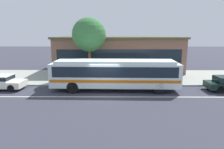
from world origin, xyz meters
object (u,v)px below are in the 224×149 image
bus_stop_sign (166,69)px  street_tree_near_stop (89,35)px  pedestrian_walking_along_curb (122,73)px  pedestrian_standing_by_tree (87,74)px  transit_bus (115,73)px  pedestrian_waiting_near_sign (130,73)px

bus_stop_sign → street_tree_near_stop: (-7.68, 2.50, 3.24)m
pedestrian_walking_along_curb → street_tree_near_stop: (-3.47, 1.63, 3.80)m
pedestrian_standing_by_tree → bus_stop_sign: bus_stop_sign is taller
pedestrian_walking_along_curb → pedestrian_standing_by_tree: size_ratio=0.98×
pedestrian_walking_along_curb → pedestrian_standing_by_tree: (-3.44, -0.68, 0.02)m
transit_bus → pedestrian_walking_along_curb: bearing=74.9°
transit_bus → street_tree_near_stop: 6.09m
pedestrian_waiting_near_sign → bus_stop_sign: bearing=-7.5°
pedestrian_waiting_near_sign → bus_stop_sign: 3.47m
transit_bus → pedestrian_standing_by_tree: transit_bus is taller
pedestrian_walking_along_curb → bus_stop_sign: size_ratio=0.69×
pedestrian_waiting_near_sign → bus_stop_sign: bus_stop_sign is taller
bus_stop_sign → street_tree_near_stop: bearing=162.0°
pedestrian_waiting_near_sign → pedestrian_standing_by_tree: pedestrian_waiting_near_sign is taller
pedestrian_standing_by_tree → pedestrian_walking_along_curb: bearing=11.2°
bus_stop_sign → pedestrian_waiting_near_sign: bearing=172.5°
transit_bus → street_tree_near_stop: bearing=122.3°
pedestrian_walking_along_curb → pedestrian_standing_by_tree: bearing=-168.8°
pedestrian_waiting_near_sign → pedestrian_walking_along_curb: size_ratio=1.09×
pedestrian_walking_along_curb → pedestrian_waiting_near_sign: bearing=-27.6°
pedestrian_walking_along_curb → pedestrian_standing_by_tree: pedestrian_standing_by_tree is taller
pedestrian_standing_by_tree → street_tree_near_stop: size_ratio=0.25×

